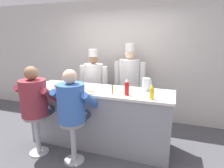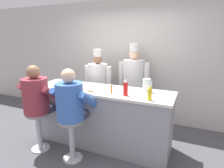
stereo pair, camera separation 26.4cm
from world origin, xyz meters
name	(u,v)px [view 1 (the left image)]	position (x,y,z in m)	size (l,w,h in m)	color
ground_plane	(92,154)	(0.00, 0.00, 0.00)	(20.00, 20.00, 0.00)	#4C4C51
wall_back	(121,61)	(0.00, 1.71, 1.35)	(10.00, 0.06, 2.70)	beige
diner_counter	(100,117)	(0.00, 0.37, 0.51)	(2.48, 0.73, 1.01)	gray
ketchup_bottle_red	(127,87)	(0.52, 0.19, 1.13)	(0.07, 0.07, 0.26)	red
mustard_bottle_yellow	(152,92)	(0.91, 0.12, 1.11)	(0.06, 0.06, 0.22)	yellow
hot_sauce_bottle_orange	(112,90)	(0.30, 0.18, 1.08)	(0.03, 0.03, 0.14)	orange
water_pitcher_clear	(146,84)	(0.76, 0.53, 1.12)	(0.15, 0.13, 0.21)	silver
breakfast_plate	(91,92)	(-0.05, 0.12, 1.02)	(0.25, 0.25, 0.05)	white
cereal_bowl	(70,85)	(-0.56, 0.35, 1.04)	(0.14, 0.14, 0.05)	white
coffee_mug_tan	(57,87)	(-0.68, 0.13, 1.06)	(0.14, 0.09, 0.10)	beige
diner_seated_maroon	(36,100)	(-0.85, -0.22, 0.91)	(0.61, 0.61, 1.45)	#B2B5BA
diner_seated_blue	(73,106)	(-0.18, -0.22, 0.90)	(0.61, 0.60, 1.44)	#B2B5BA
cook_in_whites_near	(94,83)	(-0.47, 1.16, 0.90)	(0.64, 0.41, 1.64)	#232328
cook_in_whites_far	(129,80)	(0.27, 1.39, 0.97)	(0.69, 0.44, 1.76)	#232328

